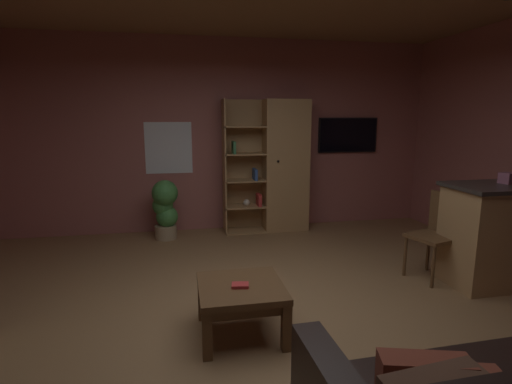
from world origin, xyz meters
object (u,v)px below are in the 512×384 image
tissue_box (507,178)px  table_book_0 (240,285)px  coffee_table (241,295)px  dining_chair (438,230)px  bookshelf_cabinet (280,167)px  wall_mounted_tv (348,135)px  potted_floor_plant (165,207)px

tissue_box → table_book_0: 2.96m
coffee_table → dining_chair: dining_chair is taller
bookshelf_cabinet → wall_mounted_tv: size_ratio=2.03×
coffee_table → wall_mounted_tv: bearing=54.3°
tissue_box → potted_floor_plant: 4.15m
tissue_box → coffee_table: 2.96m
dining_chair → bookshelf_cabinet: bearing=119.4°
tissue_box → coffee_table: size_ratio=0.18×
bookshelf_cabinet → wall_mounted_tv: bookshelf_cabinet is taller
table_book_0 → tissue_box: bearing=11.2°
bookshelf_cabinet → coffee_table: (-1.04, -2.85, -0.64)m
tissue_box → wall_mounted_tv: (-0.61, 2.54, 0.32)m
dining_chair → potted_floor_plant: (-2.90, 1.96, -0.07)m
bookshelf_cabinet → tissue_box: (1.77, -2.33, 0.13)m
tissue_box → potted_floor_plant: size_ratio=0.14×
dining_chair → wall_mounted_tv: wall_mounted_tv is taller
coffee_table → dining_chair: bearing=18.0°
bookshelf_cabinet → potted_floor_plant: 1.79m
potted_floor_plant → bookshelf_cabinet: bearing=5.4°
table_book_0 → dining_chair: 2.38m
bookshelf_cabinet → coffee_table: size_ratio=2.94×
bookshelf_cabinet → table_book_0: size_ratio=14.97×
bookshelf_cabinet → tissue_box: bookshelf_cabinet is taller
bookshelf_cabinet → dining_chair: size_ratio=2.13×
bookshelf_cabinet → potted_floor_plant: bearing=-174.6°
tissue_box → dining_chair: 0.84m
wall_mounted_tv → potted_floor_plant: bearing=-172.6°
tissue_box → table_book_0: bearing=-168.8°
potted_floor_plant → tissue_box: bearing=-32.0°
potted_floor_plant → wall_mounted_tv: bearing=7.4°
tissue_box → dining_chair: tissue_box is taller
tissue_box → table_book_0: size_ratio=0.92×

